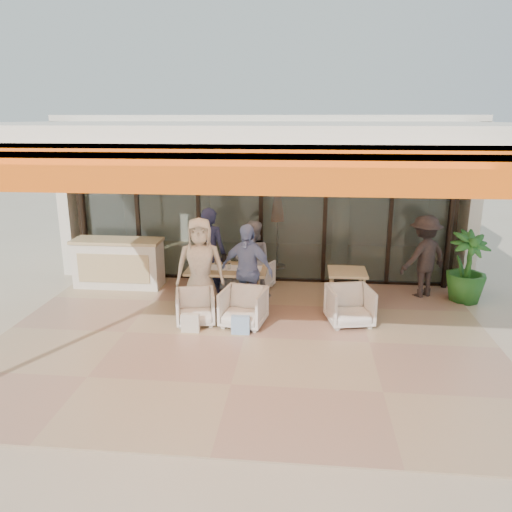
{
  "coord_description": "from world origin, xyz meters",
  "views": [
    {
      "loc": [
        0.92,
        -7.41,
        3.47
      ],
      "look_at": [
        0.1,
        0.9,
        1.15
      ],
      "focal_mm": 35.0,
      "sensor_mm": 36.0,
      "label": 1
    }
  ],
  "objects": [
    {
      "name": "host_counter",
      "position": [
        -2.94,
        2.3,
        0.53
      ],
      "size": [
        1.85,
        0.65,
        1.04
      ],
      "color": "silver",
      "rests_on": "ground"
    },
    {
      "name": "side_chair",
      "position": [
        1.74,
        0.76,
        0.37
      ],
      "size": [
        0.85,
        0.82,
        0.75
      ],
      "primitive_type": "imported",
      "rotation": [
        0.0,
        0.0,
        0.22
      ],
      "color": "white",
      "rests_on": "ground"
    },
    {
      "name": "chair_near_left",
      "position": [
        -0.92,
        0.52,
        0.33
      ],
      "size": [
        0.77,
        0.74,
        0.67
      ],
      "primitive_type": "imported",
      "rotation": [
        0.0,
        0.0,
        0.24
      ],
      "color": "white",
      "rests_on": "ground"
    },
    {
      "name": "terrace_floor",
      "position": [
        0.0,
        0.0,
        0.01
      ],
      "size": [
        8.0,
        6.0,
        0.01
      ],
      "primitive_type": "cube",
      "color": "tan",
      "rests_on": "ground"
    },
    {
      "name": "diner_grey",
      "position": [
        -0.08,
        1.92,
        0.78
      ],
      "size": [
        0.79,
        0.63,
        1.57
      ],
      "primitive_type": "imported",
      "rotation": [
        0.0,
        0.0,
        3.19
      ],
      "color": "slate",
      "rests_on": "ground"
    },
    {
      "name": "terrace_structure",
      "position": [
        0.0,
        -0.26,
        3.25
      ],
      "size": [
        8.0,
        6.0,
        3.4
      ],
      "color": "silver",
      "rests_on": "ground"
    },
    {
      "name": "ground",
      "position": [
        0.0,
        0.0,
        0.0
      ],
      "size": [
        70.0,
        70.0,
        0.0
      ],
      "primitive_type": "plane",
      "color": "#C6B293",
      "rests_on": "ground"
    },
    {
      "name": "chair_far_left",
      "position": [
        -0.92,
        2.42,
        0.34
      ],
      "size": [
        0.85,
        0.82,
        0.69
      ],
      "primitive_type": "imported",
      "rotation": [
        0.0,
        0.0,
        3.51
      ],
      "color": "white",
      "rests_on": "ground"
    },
    {
      "name": "side_table",
      "position": [
        1.74,
        1.51,
        0.64
      ],
      "size": [
        0.7,
        0.7,
        0.74
      ],
      "color": "tan",
      "rests_on": "ground"
    },
    {
      "name": "interior_block",
      "position": [
        0.01,
        5.31,
        2.23
      ],
      "size": [
        9.05,
        3.62,
        3.52
      ],
      "color": "silver",
      "rests_on": "ground"
    },
    {
      "name": "standing_woman",
      "position": [
        3.29,
        2.33,
        0.83
      ],
      "size": [
        1.24,
        1.09,
        1.66
      ],
      "primitive_type": "imported",
      "rotation": [
        0.0,
        0.0,
        3.71
      ],
      "color": "black",
      "rests_on": "ground"
    },
    {
      "name": "tote_bag_cream",
      "position": [
        -0.92,
        0.12,
        0.17
      ],
      "size": [
        0.3,
        0.1,
        0.34
      ],
      "primitive_type": "cube",
      "color": "silver",
      "rests_on": "ground"
    },
    {
      "name": "diner_cream",
      "position": [
        -0.92,
        1.02,
        0.89
      ],
      "size": [
        0.94,
        0.68,
        1.78
      ],
      "primitive_type": "imported",
      "rotation": [
        0.0,
        0.0,
        0.14
      ],
      "color": "beige",
      "rests_on": "ground"
    },
    {
      "name": "diner_periwinkle",
      "position": [
        -0.08,
        1.02,
        0.84
      ],
      "size": [
        1.07,
        0.71,
        1.69
      ],
      "primitive_type": "imported",
      "rotation": [
        0.0,
        0.0,
        -0.33
      ],
      "color": "#7286BF",
      "rests_on": "ground"
    },
    {
      "name": "potted_palm",
      "position": [
        4.06,
        2.14,
        0.69
      ],
      "size": [
        0.95,
        0.95,
        1.39
      ],
      "primitive_type": "imported",
      "rotation": [
        0.0,
        0.0,
        0.26
      ],
      "color": "#1E5919",
      "rests_on": "ground"
    },
    {
      "name": "chair_near_right",
      "position": [
        -0.08,
        0.52,
        0.37
      ],
      "size": [
        0.82,
        0.79,
        0.73
      ],
      "primitive_type": "imported",
      "rotation": [
        0.0,
        0.0,
        -0.18
      ],
      "color": "white",
      "rests_on": "ground"
    },
    {
      "name": "dining_table",
      "position": [
        -0.51,
        1.48,
        0.69
      ],
      "size": [
        1.5,
        0.9,
        0.93
      ],
      "color": "tan",
      "rests_on": "ground"
    },
    {
      "name": "chair_far_right",
      "position": [
        -0.08,
        2.42,
        0.34
      ],
      "size": [
        0.85,
        0.83,
        0.69
      ],
      "primitive_type": "imported",
      "rotation": [
        0.0,
        0.0,
        2.76
      ],
      "color": "white",
      "rests_on": "ground"
    },
    {
      "name": "diner_navy",
      "position": [
        -0.92,
        1.92,
        0.91
      ],
      "size": [
        0.73,
        0.54,
        1.81
      ],
      "primitive_type": "imported",
      "rotation": [
        0.0,
        0.0,
        2.97
      ],
      "color": "#181E36",
      "rests_on": "ground"
    },
    {
      "name": "tote_bag_blue",
      "position": [
        -0.08,
        0.12,
        0.17
      ],
      "size": [
        0.3,
        0.1,
        0.34
      ],
      "primitive_type": "cube",
      "color": "#99BFD8",
      "rests_on": "ground"
    },
    {
      "name": "glass_storefront",
      "position": [
        0.0,
        3.0,
        1.6
      ],
      "size": [
        8.08,
        0.1,
        3.2
      ],
      "color": "#9EADA3",
      "rests_on": "ground"
    }
  ]
}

